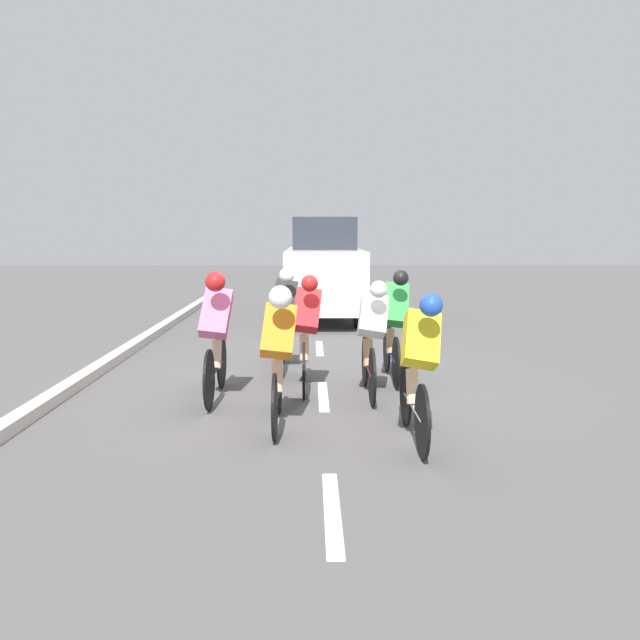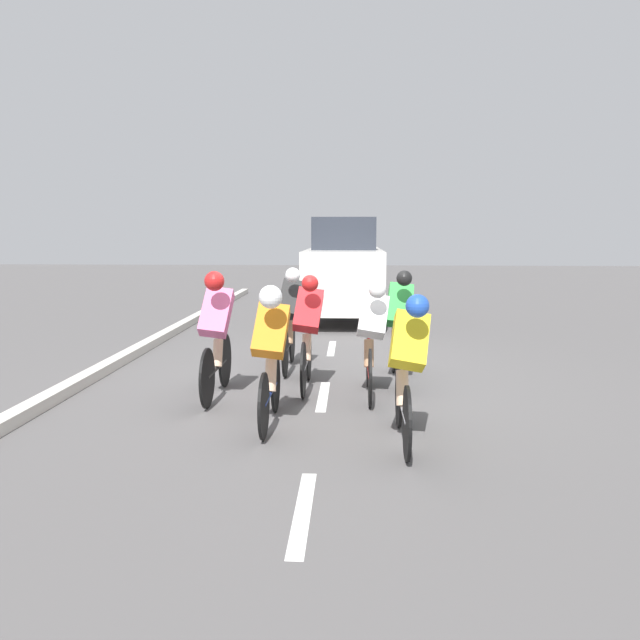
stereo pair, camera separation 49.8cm
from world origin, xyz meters
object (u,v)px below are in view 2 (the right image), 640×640
object	(u,v)px
cyclist_green	(399,324)
support_car	(344,269)
cyclist_pink	(216,331)
cyclist_orange	(271,351)
cyclist_red	(308,330)
cyclist_white	(372,337)
cyclist_black	(290,317)
cyclist_yellow	(407,366)

from	to	relation	value
cyclist_green	support_car	xyz separation A→B (m)	(0.81, -6.25, 0.37)
cyclist_pink	cyclist_orange	bearing A→B (deg)	126.30
cyclist_red	cyclist_green	size ratio (longest dim) A/B	1.00
cyclist_green	cyclist_white	bearing A→B (deg)	64.85
cyclist_pink	cyclist_black	distance (m)	1.76
cyclist_red	cyclist_pink	world-z (taller)	cyclist_pink
cyclist_orange	cyclist_pink	world-z (taller)	cyclist_pink
cyclist_red	cyclist_orange	world-z (taller)	cyclist_orange
cyclist_black	cyclist_green	distance (m)	1.65
cyclist_orange	support_car	xyz separation A→B (m)	(-0.64, -8.29, 0.36)
cyclist_red	cyclist_white	xyz separation A→B (m)	(-0.80, 0.33, -0.02)
cyclist_pink	support_car	xyz separation A→B (m)	(-1.44, -7.20, 0.33)
cyclist_orange	cyclist_pink	size ratio (longest dim) A/B	0.94
cyclist_red	cyclist_white	size ratio (longest dim) A/B	1.00
support_car	cyclist_white	bearing A→B (deg)	93.45
cyclist_red	cyclist_black	world-z (taller)	cyclist_black
cyclist_black	cyclist_green	size ratio (longest dim) A/B	1.03
cyclist_green	cyclist_yellow	distance (m)	2.53
cyclist_pink	cyclist_white	distance (m)	1.87
support_car	cyclist_yellow	bearing A→B (deg)	94.60
cyclist_orange	cyclist_red	bearing A→B (deg)	-99.87
cyclist_orange	cyclist_yellow	distance (m)	1.44
cyclist_black	cyclist_white	xyz separation A→B (m)	(-1.13, 1.47, -0.03)
cyclist_pink	cyclist_yellow	xyz separation A→B (m)	(-2.15, 1.57, -0.06)
cyclist_pink	cyclist_green	bearing A→B (deg)	-157.07
cyclist_red	cyclist_orange	size ratio (longest dim) A/B	1.03
cyclist_black	cyclist_white	world-z (taller)	cyclist_black
cyclist_yellow	cyclist_white	size ratio (longest dim) A/B	0.99
cyclist_red	cyclist_orange	distance (m)	1.57
cyclist_pink	cyclist_black	world-z (taller)	cyclist_pink
cyclist_orange	cyclist_white	distance (m)	1.62
cyclist_orange	cyclist_yellow	size ratio (longest dim) A/B	0.98
cyclist_red	cyclist_pink	size ratio (longest dim) A/B	0.97
cyclist_green	cyclist_black	bearing A→B (deg)	-23.19
cyclist_green	support_car	world-z (taller)	support_car
cyclist_yellow	support_car	bearing A→B (deg)	-85.40
cyclist_orange	support_car	world-z (taller)	support_car
cyclist_black	cyclist_white	distance (m)	1.86
cyclist_red	cyclist_orange	xyz separation A→B (m)	(0.27, 1.55, 0.03)
cyclist_orange	cyclist_pink	xyz separation A→B (m)	(0.80, -1.09, 0.03)
cyclist_yellow	cyclist_white	distance (m)	1.73
cyclist_yellow	cyclist_white	bearing A→B (deg)	-80.65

